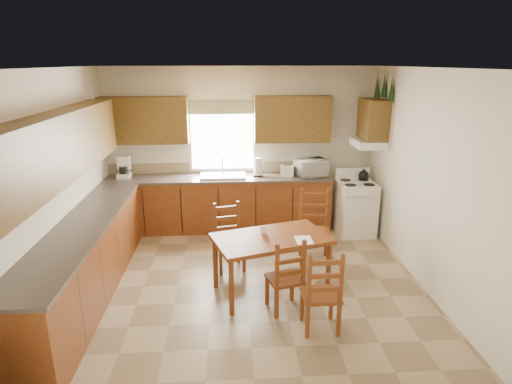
{
  "coord_description": "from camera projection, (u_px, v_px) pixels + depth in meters",
  "views": [
    {
      "loc": [
        -0.18,
        -4.97,
        2.77
      ],
      "look_at": [
        0.15,
        0.3,
        1.15
      ],
      "focal_mm": 30.0,
      "sensor_mm": 36.0,
      "label": 1
    }
  ],
  "objects": [
    {
      "name": "floor",
      "position": [
        246.0,
        283.0,
        5.57
      ],
      "size": [
        4.5,
        4.5,
        0.0
      ],
      "primitive_type": "plane",
      "color": "#917A58",
      "rests_on": "ground"
    },
    {
      "name": "ceiling",
      "position": [
        244.0,
        68.0,
        4.78
      ],
      "size": [
        4.5,
        4.5,
        0.0
      ],
      "primitive_type": "plane",
      "color": "brown",
      "rests_on": "floor"
    },
    {
      "name": "wall_left",
      "position": [
        55.0,
        187.0,
        5.04
      ],
      "size": [
        4.5,
        4.5,
        0.0
      ],
      "primitive_type": "plane",
      "color": "beige",
      "rests_on": "floor"
    },
    {
      "name": "wall_right",
      "position": [
        426.0,
        181.0,
        5.31
      ],
      "size": [
        4.5,
        4.5,
        0.0
      ],
      "primitive_type": "plane",
      "color": "beige",
      "rests_on": "floor"
    },
    {
      "name": "wall_back",
      "position": [
        240.0,
        148.0,
        7.32
      ],
      "size": [
        4.5,
        4.5,
        0.0
      ],
      "primitive_type": "plane",
      "color": "beige",
      "rests_on": "floor"
    },
    {
      "name": "wall_front",
      "position": [
        258.0,
        270.0,
        3.02
      ],
      "size": [
        4.5,
        4.5,
        0.0
      ],
      "primitive_type": "plane",
      "color": "beige",
      "rests_on": "floor"
    },
    {
      "name": "lower_cab_back",
      "position": [
        219.0,
        204.0,
        7.28
      ],
      "size": [
        3.75,
        0.6,
        0.88
      ],
      "primitive_type": "cube",
      "color": "brown",
      "rests_on": "floor"
    },
    {
      "name": "lower_cab_left",
      "position": [
        86.0,
        262.0,
        5.18
      ],
      "size": [
        0.6,
        3.6,
        0.88
      ],
      "primitive_type": "cube",
      "color": "brown",
      "rests_on": "floor"
    },
    {
      "name": "counter_back",
      "position": [
        218.0,
        178.0,
        7.14
      ],
      "size": [
        3.75,
        0.63,
        0.04
      ],
      "primitive_type": "cube",
      "color": "#4B3F38",
      "rests_on": "lower_cab_back"
    },
    {
      "name": "counter_left",
      "position": [
        81.0,
        227.0,
        5.04
      ],
      "size": [
        0.63,
        3.6,
        0.04
      ],
      "primitive_type": "cube",
      "color": "#4B3F38",
      "rests_on": "lower_cab_left"
    },
    {
      "name": "backsplash",
      "position": [
        219.0,
        168.0,
        7.39
      ],
      "size": [
        3.75,
        0.01,
        0.18
      ],
      "primitive_type": "cube",
      "color": "#8C7A5A",
      "rests_on": "counter_back"
    },
    {
      "name": "upper_cab_back_left",
      "position": [
        145.0,
        120.0,
        6.92
      ],
      "size": [
        1.41,
        0.33,
        0.75
      ],
      "primitive_type": "cube",
      "color": "brown",
      "rests_on": "wall_back"
    },
    {
      "name": "upper_cab_back_right",
      "position": [
        292.0,
        119.0,
        7.07
      ],
      "size": [
        1.25,
        0.33,
        0.75
      ],
      "primitive_type": "cube",
      "color": "brown",
      "rests_on": "wall_back"
    },
    {
      "name": "upper_cab_left",
      "position": [
        58.0,
        147.0,
        4.75
      ],
      "size": [
        0.33,
        3.6,
        0.75
      ],
      "primitive_type": "cube",
      "color": "brown",
      "rests_on": "wall_left"
    },
    {
      "name": "upper_cab_stove",
      "position": [
        373.0,
        119.0,
        6.71
      ],
      "size": [
        0.33,
        0.62,
        0.62
      ],
      "primitive_type": "cube",
      "color": "brown",
      "rests_on": "wall_right"
    },
    {
      "name": "range_hood",
      "position": [
        368.0,
        143.0,
        6.82
      ],
      "size": [
        0.44,
        0.62,
        0.12
      ],
      "primitive_type": "cube",
      "color": "white",
      "rests_on": "wall_right"
    },
    {
      "name": "window_frame",
      "position": [
        222.0,
        137.0,
        7.21
      ],
      "size": [
        1.13,
        0.02,
        1.18
      ],
      "primitive_type": "cube",
      "color": "white",
      "rests_on": "wall_back"
    },
    {
      "name": "window_pane",
      "position": [
        222.0,
        137.0,
        7.21
      ],
      "size": [
        1.05,
        0.01,
        1.1
      ],
      "primitive_type": "cube",
      "color": "white",
      "rests_on": "wall_back"
    },
    {
      "name": "window_valance",
      "position": [
        222.0,
        107.0,
        7.04
      ],
      "size": [
        1.19,
        0.01,
        0.24
      ],
      "primitive_type": "cube",
      "color": "#425A31",
      "rests_on": "wall_back"
    },
    {
      "name": "sink_basin",
      "position": [
        223.0,
        176.0,
        7.13
      ],
      "size": [
        0.75,
        0.45,
        0.04
      ],
      "primitive_type": "cube",
      "color": "silver",
      "rests_on": "counter_back"
    },
    {
      "name": "pine_decal_a",
      "position": [
        391.0,
        89.0,
        6.27
      ],
      "size": [
        0.22,
        0.22,
        0.36
      ],
      "primitive_type": "cone",
      "color": "#193E18",
      "rests_on": "wall_right"
    },
    {
      "name": "pine_decal_b",
      "position": [
        384.0,
        85.0,
        6.57
      ],
      "size": [
        0.22,
        0.22,
        0.36
      ],
      "primitive_type": "cone",
      "color": "#193E18",
      "rests_on": "wall_right"
    },
    {
      "name": "pine_decal_c",
      "position": [
        377.0,
        87.0,
        6.88
      ],
      "size": [
        0.22,
        0.22,
        0.36
      ],
      "primitive_type": "cone",
      "color": "#193E18",
      "rests_on": "wall_right"
    },
    {
      "name": "stove",
      "position": [
        355.0,
        209.0,
        7.07
      ],
      "size": [
        0.61,
        0.62,
        0.86
      ],
      "primitive_type": "cube",
      "rotation": [
        0.0,
        0.0,
        0.04
      ],
      "color": "white",
      "rests_on": "floor"
    },
    {
      "name": "coffeemaker",
      "position": [
        124.0,
        169.0,
        7.04
      ],
      "size": [
        0.2,
        0.23,
        0.31
      ],
      "primitive_type": "cube",
      "rotation": [
        0.0,
        0.0,
        0.09
      ],
      "color": "white",
      "rests_on": "counter_back"
    },
    {
      "name": "paper_towel",
      "position": [
        258.0,
        167.0,
        7.15
      ],
      "size": [
        0.15,
        0.15,
        0.31
      ],
      "primitive_type": "cylinder",
      "rotation": [
        0.0,
        0.0,
        0.19
      ],
      "color": "white",
      "rests_on": "counter_back"
    },
    {
      "name": "toaster",
      "position": [
        287.0,
        171.0,
        7.17
      ],
      "size": [
        0.24,
        0.18,
        0.18
      ],
      "primitive_type": "cube",
      "rotation": [
        0.0,
        0.0,
        -0.18
      ],
      "color": "white",
      "rests_on": "counter_back"
    },
    {
      "name": "microwave",
      "position": [
        311.0,
        168.0,
        7.16
      ],
      "size": [
        0.56,
        0.48,
        0.28
      ],
      "primitive_type": "imported",
      "rotation": [
        0.0,
        0.0,
        0.34
      ],
      "color": "white",
      "rests_on": "counter_back"
    },
    {
      "name": "dining_table",
      "position": [
        271.0,
        264.0,
        5.29
      ],
      "size": [
        1.54,
        1.15,
        0.73
      ],
      "primitive_type": "cube",
      "rotation": [
        0.0,
        0.0,
        0.31
      ],
      "color": "brown",
      "rests_on": "floor"
    },
    {
      "name": "chair_near_left",
      "position": [
        285.0,
        274.0,
        4.87
      ],
      "size": [
        0.46,
        0.45,
        0.9
      ],
      "primitive_type": "cube",
      "rotation": [
        0.0,
        0.0,
        3.41
      ],
      "color": "brown",
      "rests_on": "floor"
    },
    {
      "name": "chair_near_right",
      "position": [
        321.0,
        290.0,
        4.51
      ],
      "size": [
        0.4,
        0.38,
        0.93
      ],
      "primitive_type": "cube",
      "rotation": [
        0.0,
        0.0,
        3.17
      ],
      "color": "brown",
      "rests_on": "floor"
    },
    {
      "name": "chair_far_left",
      "position": [
        229.0,
        238.0,
        5.84
      ],
      "size": [
        0.46,
        0.44,
        0.91
      ],
      "primitive_type": "cube",
      "rotation": [
        0.0,
        0.0,
        0.23
      ],
      "color": "brown",
      "rests_on": "floor"
    },
    {
      "name": "chair_far_right",
      "position": [
        315.0,
        228.0,
        6.04
      ],
      "size": [
        0.48,
        0.46,
        1.03
      ],
      "primitive_type": "cube",
      "rotation": [
        0.0,
        0.0,
        -0.11
      ],
      "color": "brown",
      "rests_on": "floor"
    },
    {
      "name": "table_paper",
      "position": [
        304.0,
        240.0,
        5.09
      ],
      "size": [
        0.2,
        0.27,
        0.0
      ],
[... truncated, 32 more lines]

